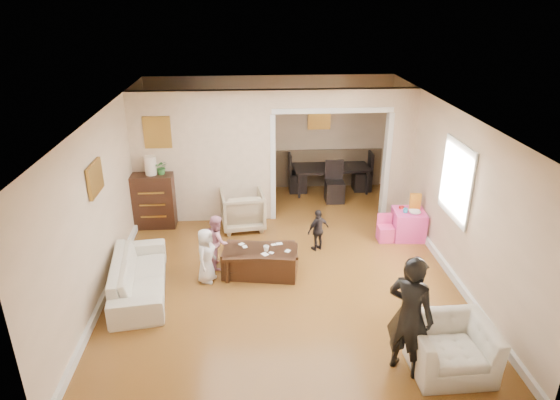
{
  "coord_description": "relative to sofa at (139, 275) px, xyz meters",
  "views": [
    {
      "loc": [
        -0.49,
        -7.32,
        4.25
      ],
      "look_at": [
        0.0,
        0.2,
        1.05
      ],
      "focal_mm": 31.36,
      "sensor_mm": 36.0,
      "label": 1
    }
  ],
  "objects": [
    {
      "name": "partition_left",
      "position": [
        0.85,
        2.59,
        1.02
      ],
      "size": [
        2.75,
        0.18,
        2.6
      ],
      "primitive_type": "cube",
      "color": "beige",
      "rests_on": "ground"
    },
    {
      "name": "partition_right",
      "position": [
        4.7,
        2.59,
        1.02
      ],
      "size": [
        0.55,
        0.18,
        2.6
      ],
      "primitive_type": "cube",
      "color": "beige",
      "rests_on": "ground"
    },
    {
      "name": "framed_art_partition",
      "position": [
        0.02,
        2.49,
        1.57
      ],
      "size": [
        0.45,
        0.03,
        0.55
      ],
      "primitive_type": "cube",
      "color": "brown",
      "rests_on": "partition_left"
    },
    {
      "name": "framed_art_sofa_wall",
      "position": [
        -0.49,
        0.19,
        1.52
      ],
      "size": [
        0.03,
        0.55,
        0.4
      ],
      "primitive_type": "cube",
      "color": "brown"
    },
    {
      "name": "window_pane",
      "position": [
        4.95,
        0.39,
        1.27
      ],
      "size": [
        0.03,
        0.95,
        1.1
      ],
      "primitive_type": "cube",
      "color": "white",
      "rests_on": "ground"
    },
    {
      "name": "toy_block",
      "position": [
        4.54,
        1.64,
        0.28
      ],
      "size": [
        0.09,
        0.08,
        0.05
      ],
      "primitive_type": "cube",
      "rotation": [
        0.0,
        0.0,
        0.28
      ],
      "color": "red",
      "rests_on": "play_table"
    },
    {
      "name": "potted_plant",
      "position": [
        0.06,
        2.34,
        0.93
      ],
      "size": [
        0.25,
        0.22,
        0.28
      ],
      "primitive_type": "imported",
      "color": "#377835",
      "rests_on": "dresser"
    },
    {
      "name": "craft_papers",
      "position": [
        1.97,
        0.43,
        0.16
      ],
      "size": [
        0.86,
        0.49,
        0.0
      ],
      "color": "white",
      "rests_on": "coffee_table"
    },
    {
      "name": "play_bowl",
      "position": [
        4.71,
        1.4,
        0.28
      ],
      "size": [
        0.23,
        0.23,
        0.05
      ],
      "primitive_type": "imported",
      "rotation": [
        0.0,
        0.0,
        -0.07
      ],
      "color": "white",
      "rests_on": "play_table"
    },
    {
      "name": "partition_header",
      "position": [
        3.32,
        2.59,
        2.14
      ],
      "size": [
        2.22,
        0.18,
        0.35
      ],
      "primitive_type": "cube",
      "color": "beige",
      "rests_on": "partition_right"
    },
    {
      "name": "dining_table",
      "position": [
        3.58,
        3.97,
        0.02
      ],
      "size": [
        1.8,
        1.09,
        0.61
      ],
      "primitive_type": "imported",
      "rotation": [
        0.0,
        0.0,
        0.07
      ],
      "color": "black",
      "rests_on": "ground"
    },
    {
      "name": "framed_art_alcove",
      "position": [
        3.32,
        4.23,
        1.42
      ],
      "size": [
        0.45,
        0.03,
        0.55
      ],
      "primitive_type": "cube",
      "color": "brown"
    },
    {
      "name": "child_toddler",
      "position": [
        2.91,
        1.15,
        0.1
      ],
      "size": [
        0.49,
        0.39,
        0.77
      ],
      "primitive_type": "imported",
      "rotation": [
        0.0,
        0.0,
        -2.61
      ],
      "color": "black",
      "rests_on": "ground"
    },
    {
      "name": "sofa",
      "position": [
        0.0,
        0.0,
        0.0
      ],
      "size": [
        1.01,
        2.02,
        0.57
      ],
      "primitive_type": "imported",
      "rotation": [
        0.0,
        0.0,
        1.71
      ],
      "color": "beige",
      "rests_on": "ground"
    },
    {
      "name": "child_kneel_a",
      "position": [
        1.01,
        0.25,
        0.17
      ],
      "size": [
        0.42,
        0.51,
        0.9
      ],
      "primitive_type": "imported",
      "rotation": [
        0.0,
        0.0,
        1.23
      ],
      "color": "silver",
      "rests_on": "ground"
    },
    {
      "name": "cyan_cup",
      "position": [
        4.56,
        1.47,
        0.3
      ],
      "size": [
        0.08,
        0.08,
        0.08
      ],
      "primitive_type": "cylinder",
      "color": "teal",
      "rests_on": "play_table"
    },
    {
      "name": "child_kneel_b",
      "position": [
        1.16,
        0.7,
        0.18
      ],
      "size": [
        0.43,
        0.5,
        0.92
      ],
      "primitive_type": "imported",
      "rotation": [
        0.0,
        0.0,
        1.76
      ],
      "color": "pink",
      "rests_on": "ground"
    },
    {
      "name": "floor",
      "position": [
        2.22,
        0.79,
        -0.28
      ],
      "size": [
        7.0,
        7.0,
        0.0
      ],
      "primitive_type": "plane",
      "color": "brown",
      "rests_on": "ground"
    },
    {
      "name": "cereal_box",
      "position": [
        4.78,
        1.62,
        0.41
      ],
      "size": [
        0.2,
        0.08,
        0.3
      ],
      "primitive_type": "cube",
      "rotation": [
        0.0,
        0.0,
        -0.07
      ],
      "color": "gold",
      "rests_on": "play_table"
    },
    {
      "name": "coffee_table",
      "position": [
        1.86,
        0.4,
        -0.06
      ],
      "size": [
        1.26,
        0.78,
        0.44
      ],
      "primitive_type": "cube",
      "rotation": [
        0.0,
        0.0,
        -0.16
      ],
      "color": "#382112",
      "rests_on": "ground"
    },
    {
      "name": "armchair_front",
      "position": [
        4.08,
        -1.95,
        0.03
      ],
      "size": [
        1.0,
        0.88,
        0.63
      ],
      "primitive_type": "imported",
      "rotation": [
        0.0,
        0.0,
        0.02
      ],
      "color": "beige",
      "rests_on": "ground"
    },
    {
      "name": "table_lamp",
      "position": [
        -0.14,
        2.34,
        0.97
      ],
      "size": [
        0.22,
        0.22,
        0.36
      ],
      "primitive_type": "cylinder",
      "color": "#F2DFC5",
      "rests_on": "dresser"
    },
    {
      "name": "dresser",
      "position": [
        -0.14,
        2.34,
        0.25
      ],
      "size": [
        0.78,
        0.44,
        1.07
      ],
      "primitive_type": "cube",
      "color": "black",
      "rests_on": "ground"
    },
    {
      "name": "play_table",
      "position": [
        4.66,
        1.52,
        -0.01
      ],
      "size": [
        0.6,
        0.6,
        0.54
      ],
      "primitive_type": "cube",
      "rotation": [
        0.0,
        0.0,
        -0.07
      ],
      "color": "#FD42A8",
      "rests_on": "ground"
    },
    {
      "name": "coffee_cup",
      "position": [
        1.96,
        0.35,
        0.21
      ],
      "size": [
        0.11,
        0.11,
        0.09
      ],
      "primitive_type": "imported",
      "rotation": [
        0.0,
        0.0,
        -0.16
      ],
      "color": "silver",
      "rests_on": "coffee_table"
    },
    {
      "name": "armchair_back",
      "position": [
        1.57,
        2.15,
        0.09
      ],
      "size": [
        0.9,
        0.92,
        0.75
      ],
      "primitive_type": "imported",
      "rotation": [
        0.0,
        0.0,
        3.27
      ],
      "color": "tan",
      "rests_on": "ground"
    },
    {
      "name": "adult_person",
      "position": [
        3.55,
        -1.93,
        0.5
      ],
      "size": [
        0.67,
        0.67,
        1.57
      ],
      "primitive_type": "imported",
      "rotation": [
        0.0,
        0.0,
        2.38
      ],
      "color": "black",
      "rests_on": "ground"
    }
  ]
}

